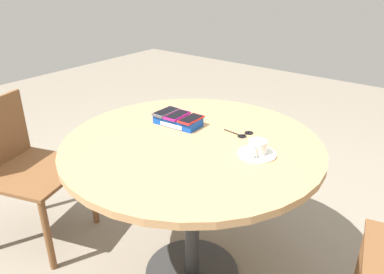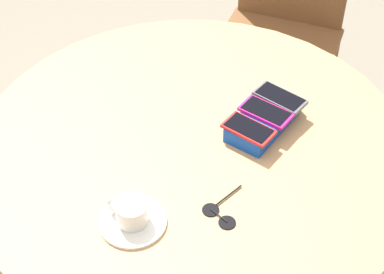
{
  "view_description": "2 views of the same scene",
  "coord_description": "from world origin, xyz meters",
  "px_view_note": "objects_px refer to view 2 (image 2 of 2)",
  "views": [
    {
      "loc": [
        0.89,
        -1.15,
        1.45
      ],
      "look_at": [
        0.0,
        0.0,
        0.77
      ],
      "focal_mm": 35.0,
      "sensor_mm": 36.0,
      "label": 1
    },
    {
      "loc": [
        0.91,
        0.73,
        1.88
      ],
      "look_at": [
        0.0,
        0.0,
        0.77
      ],
      "focal_mm": 60.0,
      "sensor_mm": 36.0,
      "label": 2
    }
  ],
  "objects_px": {
    "phone_gray": "(280,98)",
    "saucer": "(133,221)",
    "chair_far_side": "(279,39)",
    "phone_box": "(264,120)",
    "phone_magenta": "(266,112)",
    "phone_red": "(249,129)",
    "round_table": "(192,174)",
    "coffee_cup": "(131,212)",
    "sunglasses": "(220,214)"
  },
  "relations": [
    {
      "from": "phone_box",
      "to": "coffee_cup",
      "type": "xyz_separation_m",
      "value": [
        0.45,
        -0.05,
        0.02
      ]
    },
    {
      "from": "sunglasses",
      "to": "saucer",
      "type": "bearing_deg",
      "value": -44.12
    },
    {
      "from": "round_table",
      "to": "phone_magenta",
      "type": "height_order",
      "value": "phone_magenta"
    },
    {
      "from": "round_table",
      "to": "phone_gray",
      "type": "height_order",
      "value": "phone_gray"
    },
    {
      "from": "phone_gray",
      "to": "saucer",
      "type": "relative_size",
      "value": 0.89
    },
    {
      "from": "saucer",
      "to": "sunglasses",
      "type": "distance_m",
      "value": 0.2
    },
    {
      "from": "phone_red",
      "to": "coffee_cup",
      "type": "xyz_separation_m",
      "value": [
        0.37,
        -0.05,
        -0.01
      ]
    },
    {
      "from": "round_table",
      "to": "phone_gray",
      "type": "distance_m",
      "value": 0.31
    },
    {
      "from": "round_table",
      "to": "phone_red",
      "type": "bearing_deg",
      "value": 129.46
    },
    {
      "from": "round_table",
      "to": "chair_far_side",
      "type": "relative_size",
      "value": 1.39
    },
    {
      "from": "phone_magenta",
      "to": "phone_red",
      "type": "height_order",
      "value": "same"
    },
    {
      "from": "phone_box",
      "to": "phone_red",
      "type": "height_order",
      "value": "phone_red"
    },
    {
      "from": "phone_box",
      "to": "phone_red",
      "type": "bearing_deg",
      "value": 3.26
    },
    {
      "from": "phone_gray",
      "to": "chair_far_side",
      "type": "distance_m",
      "value": 0.87
    },
    {
      "from": "coffee_cup",
      "to": "chair_far_side",
      "type": "relative_size",
      "value": 0.12
    },
    {
      "from": "round_table",
      "to": "chair_far_side",
      "type": "height_order",
      "value": "chair_far_side"
    },
    {
      "from": "phone_magenta",
      "to": "saucer",
      "type": "height_order",
      "value": "phone_magenta"
    },
    {
      "from": "sunglasses",
      "to": "round_table",
      "type": "bearing_deg",
      "value": -125.84
    },
    {
      "from": "sunglasses",
      "to": "chair_far_side",
      "type": "height_order",
      "value": "chair_far_side"
    },
    {
      "from": "coffee_cup",
      "to": "chair_far_side",
      "type": "distance_m",
      "value": 1.3
    },
    {
      "from": "round_table",
      "to": "sunglasses",
      "type": "xyz_separation_m",
      "value": [
        0.14,
        0.2,
        0.12
      ]
    },
    {
      "from": "round_table",
      "to": "phone_magenta",
      "type": "xyz_separation_m",
      "value": [
        -0.17,
        0.11,
        0.16
      ]
    },
    {
      "from": "phone_gray",
      "to": "chair_far_side",
      "type": "relative_size",
      "value": 0.17
    },
    {
      "from": "saucer",
      "to": "chair_far_side",
      "type": "bearing_deg",
      "value": -163.23
    },
    {
      "from": "coffee_cup",
      "to": "phone_magenta",
      "type": "bearing_deg",
      "value": 173.65
    },
    {
      "from": "phone_gray",
      "to": "chair_far_side",
      "type": "height_order",
      "value": "same"
    },
    {
      "from": "phone_box",
      "to": "chair_far_side",
      "type": "bearing_deg",
      "value": -151.54
    },
    {
      "from": "phone_box",
      "to": "sunglasses",
      "type": "relative_size",
      "value": 1.76
    },
    {
      "from": "phone_magenta",
      "to": "round_table",
      "type": "bearing_deg",
      "value": -32.11
    },
    {
      "from": "round_table",
      "to": "coffee_cup",
      "type": "xyz_separation_m",
      "value": [
        0.28,
        0.06,
        0.15
      ]
    },
    {
      "from": "phone_gray",
      "to": "sunglasses",
      "type": "height_order",
      "value": "phone_gray"
    },
    {
      "from": "chair_far_side",
      "to": "phone_box",
      "type": "bearing_deg",
      "value": 28.46
    },
    {
      "from": "round_table",
      "to": "phone_box",
      "type": "xyz_separation_m",
      "value": [
        -0.17,
        0.1,
        0.14
      ]
    },
    {
      "from": "round_table",
      "to": "chair_far_side",
      "type": "distance_m",
      "value": 0.99
    },
    {
      "from": "phone_box",
      "to": "saucer",
      "type": "xyz_separation_m",
      "value": [
        0.45,
        -0.05,
        -0.02
      ]
    },
    {
      "from": "round_table",
      "to": "phone_magenta",
      "type": "bearing_deg",
      "value": 147.89
    },
    {
      "from": "phone_red",
      "to": "sunglasses",
      "type": "bearing_deg",
      "value": 20.67
    },
    {
      "from": "phone_red",
      "to": "coffee_cup",
      "type": "distance_m",
      "value": 0.38
    },
    {
      "from": "round_table",
      "to": "sunglasses",
      "type": "bearing_deg",
      "value": 54.16
    },
    {
      "from": "phone_red",
      "to": "coffee_cup",
      "type": "relative_size",
      "value": 1.29
    },
    {
      "from": "saucer",
      "to": "chair_far_side",
      "type": "relative_size",
      "value": 0.19
    },
    {
      "from": "phone_box",
      "to": "sunglasses",
      "type": "height_order",
      "value": "phone_box"
    },
    {
      "from": "phone_magenta",
      "to": "sunglasses",
      "type": "height_order",
      "value": "phone_magenta"
    },
    {
      "from": "phone_magenta",
      "to": "saucer",
      "type": "distance_m",
      "value": 0.46
    },
    {
      "from": "phone_box",
      "to": "coffee_cup",
      "type": "bearing_deg",
      "value": -6.18
    },
    {
      "from": "coffee_cup",
      "to": "chair_far_side",
      "type": "height_order",
      "value": "coffee_cup"
    },
    {
      "from": "saucer",
      "to": "coffee_cup",
      "type": "xyz_separation_m",
      "value": [
        0.0,
        -0.0,
        0.03
      ]
    },
    {
      "from": "round_table",
      "to": "phone_magenta",
      "type": "distance_m",
      "value": 0.26
    },
    {
      "from": "phone_box",
      "to": "phone_magenta",
      "type": "bearing_deg",
      "value": 155.27
    },
    {
      "from": "phone_magenta",
      "to": "chair_far_side",
      "type": "bearing_deg",
      "value": -151.31
    }
  ]
}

